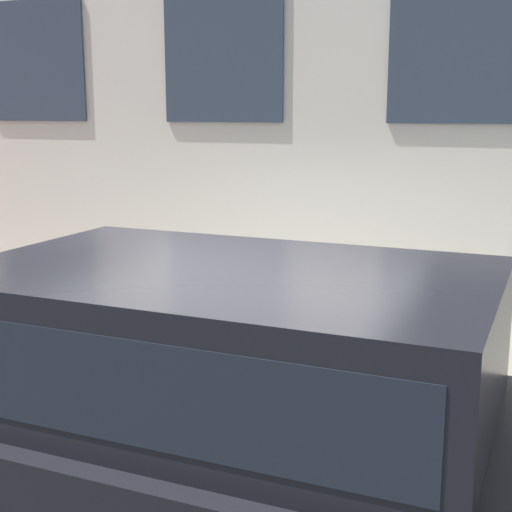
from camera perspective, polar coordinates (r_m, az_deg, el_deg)
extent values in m
plane|color=#2D2D30|center=(5.81, -1.67, -16.29)|extent=(80.00, 80.00, 0.00)
cube|color=#A8A093|center=(6.80, 2.70, -11.44)|extent=(2.42, 60.00, 0.12)
cube|color=#2D3847|center=(7.15, 16.25, 15.81)|extent=(0.03, 1.39, 1.41)
cube|color=#2D3847|center=(7.87, -2.71, 15.80)|extent=(0.03, 1.39, 1.41)
cube|color=#2D3847|center=(9.22, -17.21, 14.68)|extent=(0.03, 1.39, 1.41)
cylinder|color=gray|center=(6.49, -2.68, -11.81)|extent=(0.37, 0.37, 0.04)
cylinder|color=gray|center=(6.39, -2.70, -9.67)|extent=(0.27, 0.27, 0.56)
sphere|color=slate|center=(6.29, -2.72, -7.30)|extent=(0.28, 0.28, 0.28)
cylinder|color=black|center=(6.27, -2.73, -6.56)|extent=(0.09, 0.09, 0.11)
cylinder|color=gray|center=(6.29, -1.16, -9.35)|extent=(0.09, 0.10, 0.09)
cylinder|color=gray|center=(6.44, -4.20, -8.87)|extent=(0.09, 0.10, 0.09)
cylinder|color=#998466|center=(6.40, 2.45, -9.27)|extent=(0.09, 0.09, 0.63)
cylinder|color=#998466|center=(6.51, 2.87, -8.89)|extent=(0.09, 0.09, 0.63)
cube|color=white|center=(6.28, 2.71, -4.33)|extent=(0.17, 0.12, 0.48)
cylinder|color=white|center=(6.17, 2.31, -4.52)|extent=(0.07, 0.07, 0.45)
cylinder|color=white|center=(6.39, 3.10, -3.95)|extent=(0.07, 0.07, 0.45)
sphere|color=beige|center=(6.20, 2.74, -1.28)|extent=(0.21, 0.21, 0.21)
cylinder|color=black|center=(5.66, -12.28, -12.91)|extent=(0.24, 0.79, 0.79)
cylinder|color=black|center=(4.77, 17.40, -18.08)|extent=(0.24, 0.79, 0.79)
cube|color=black|center=(4.16, -3.68, -16.13)|extent=(2.00, 4.44, 0.77)
cube|color=black|center=(3.82, -2.33, -6.35)|extent=(1.76, 2.75, 0.74)
cube|color=#1E232D|center=(3.82, -2.33, -6.35)|extent=(1.77, 2.53, 0.48)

